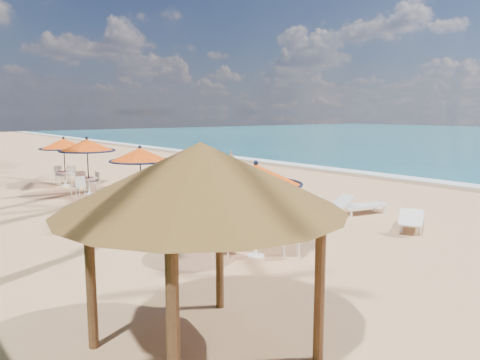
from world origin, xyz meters
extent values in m
plane|color=tan|center=(0.00, 0.00, 0.00)|extent=(160.00, 160.00, 0.00)
cube|color=white|center=(9.30, 10.00, 0.00)|extent=(1.20, 140.00, 0.04)
cube|color=olive|center=(8.40, 10.00, 0.00)|extent=(1.40, 140.00, 0.02)
cylinder|color=black|center=(-5.23, 0.00, 1.08)|extent=(0.05, 0.05, 2.17)
cone|color=#D44A12|center=(-5.23, 0.00, 1.93)|extent=(2.17, 2.17, 0.47)
torus|color=black|center=(-5.23, 0.00, 1.71)|extent=(2.17, 2.17, 0.07)
sphere|color=black|center=(-5.23, 0.00, 2.20)|extent=(0.11, 0.11, 0.11)
cylinder|color=silver|center=(-5.23, 0.00, 0.64)|extent=(0.66, 0.66, 0.04)
cylinder|color=silver|center=(-5.23, 0.00, 0.33)|extent=(0.08, 0.08, 0.66)
cylinder|color=black|center=(-4.56, 3.34, 1.08)|extent=(0.05, 0.05, 2.15)
cone|color=#D44A12|center=(-4.56, 3.34, 1.92)|extent=(2.15, 2.15, 0.47)
torus|color=black|center=(-4.56, 3.34, 1.70)|extent=(2.15, 2.15, 0.07)
sphere|color=black|center=(-4.56, 3.34, 2.19)|extent=(0.11, 0.11, 0.11)
cylinder|color=silver|center=(-4.56, 3.34, 0.64)|extent=(0.65, 0.65, 0.04)
cylinder|color=silver|center=(-4.56, 3.34, 0.33)|extent=(0.07, 0.07, 0.65)
cylinder|color=black|center=(-4.80, 6.62, 1.07)|extent=(0.05, 0.05, 2.13)
cone|color=#D44A12|center=(-4.80, 6.62, 1.90)|extent=(2.13, 2.13, 0.46)
torus|color=black|center=(-4.80, 6.62, 1.69)|extent=(2.13, 2.13, 0.06)
sphere|color=black|center=(-4.80, 6.62, 2.17)|extent=(0.11, 0.11, 0.11)
cylinder|color=silver|center=(-4.80, 6.62, 0.63)|extent=(0.65, 0.65, 0.04)
cylinder|color=silver|center=(-4.80, 6.62, 0.32)|extent=(0.07, 0.07, 0.65)
cylinder|color=black|center=(-5.12, 10.66, 1.13)|extent=(0.05, 0.05, 2.27)
cone|color=#D44A12|center=(-5.12, 10.66, 2.02)|extent=(2.27, 2.27, 0.49)
torus|color=black|center=(-5.12, 10.66, 1.79)|extent=(2.27, 2.27, 0.07)
sphere|color=black|center=(-5.12, 10.66, 2.30)|extent=(0.12, 0.12, 0.12)
cylinder|color=silver|center=(-5.12, 10.66, 0.67)|extent=(0.69, 0.69, 0.04)
cylinder|color=silver|center=(-5.12, 10.66, 0.34)|extent=(0.08, 0.08, 0.69)
cylinder|color=black|center=(-5.09, 13.59, 1.08)|extent=(0.05, 0.05, 2.16)
cone|color=#D44A12|center=(-5.09, 13.59, 1.92)|extent=(2.16, 2.16, 0.47)
torus|color=black|center=(-5.09, 13.59, 1.71)|extent=(2.16, 2.16, 0.07)
sphere|color=black|center=(-5.09, 13.59, 2.20)|extent=(0.11, 0.11, 0.11)
cylinder|color=silver|center=(-5.09, 13.59, 0.64)|extent=(0.66, 0.66, 0.04)
cylinder|color=silver|center=(-5.09, 13.59, 0.33)|extent=(0.08, 0.08, 0.66)
cube|color=silver|center=(0.03, -0.85, 0.28)|extent=(1.77, 1.33, 0.07)
cube|color=silver|center=(-0.71, -1.24, 0.49)|extent=(0.78, 0.80, 0.42)
cube|color=silver|center=(0.03, -0.85, 0.12)|extent=(0.06, 0.06, 0.24)
cube|color=silver|center=(0.56, 1.25, 0.27)|extent=(1.76, 1.01, 0.07)
cube|color=silver|center=(-0.24, 1.46, 0.49)|extent=(0.69, 0.73, 0.41)
cube|color=silver|center=(0.56, 1.25, 0.12)|extent=(0.06, 0.06, 0.24)
cube|color=silver|center=(-0.17, 3.19, 0.27)|extent=(1.75, 1.02, 0.07)
cube|color=silver|center=(-0.96, 2.96, 0.48)|extent=(0.69, 0.73, 0.41)
cube|color=silver|center=(-0.17, 3.19, 0.12)|extent=(0.06, 0.06, 0.23)
cylinder|color=brown|center=(-7.61, -1.82, 1.07)|extent=(0.14, 0.14, 2.14)
cylinder|color=brown|center=(-9.85, -1.82, 1.07)|extent=(0.14, 0.14, 2.14)
cylinder|color=brown|center=(-7.61, -4.06, 1.07)|extent=(0.14, 0.14, 2.14)
cylinder|color=brown|center=(-9.85, -4.06, 1.07)|extent=(0.14, 0.14, 2.14)
cone|color=brown|center=(-8.73, -2.94, 2.50)|extent=(3.88, 3.88, 0.92)
imported|color=#8E6548|center=(7.25, 17.03, 0.41)|extent=(0.25, 0.33, 0.82)
camera|label=1|loc=(-12.16, -8.03, 3.34)|focal=35.00mm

